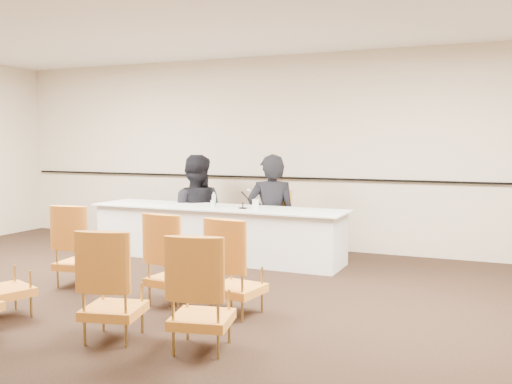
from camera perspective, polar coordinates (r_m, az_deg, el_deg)
floor at (r=5.65m, az=-11.76°, el=-12.21°), size 10.00×10.00×0.00m
wall_back at (r=8.97m, az=2.84°, el=4.01°), size 10.00×0.04×3.00m
wall_rail at (r=8.95m, az=2.74°, el=1.44°), size 9.80×0.04×0.03m
panel_table at (r=8.13m, az=-3.92°, el=-4.10°), size 3.74×0.90×0.75m
panelist_main at (r=8.35m, az=1.57°, el=-2.96°), size 0.83×0.68×1.97m
panelist_main_chair at (r=8.35m, az=1.57°, el=-3.13°), size 0.51×0.51×0.95m
panelist_second at (r=8.91m, az=-6.12°, el=-2.60°), size 1.14×1.01×1.97m
panelist_second_chair at (r=8.91m, az=-6.12°, el=-2.64°), size 0.51×0.51×0.95m
papers at (r=7.76m, az=-1.04°, el=-1.72°), size 0.34×0.29×0.00m
microphone at (r=7.78m, az=-1.33°, el=-0.69°), size 0.13×0.21×0.28m
water_bottle at (r=8.07m, az=-4.23°, el=-0.75°), size 0.08×0.08×0.21m
drinking_glass at (r=8.02m, az=-4.34°, el=-1.17°), size 0.08×0.08×0.10m
coffee_cup at (r=7.67m, az=-0.05°, el=-1.28°), size 0.12×0.12×0.14m
aud_chair_front_left at (r=6.92m, az=-17.22°, el=-5.08°), size 0.55×0.55×0.95m
aud_chair_front_mid at (r=5.93m, az=-8.18°, el=-6.58°), size 0.55×0.55×0.95m
aud_chair_front_right at (r=5.52m, az=-1.96°, el=-7.41°), size 0.56×0.56×0.95m
aud_chair_back_left at (r=5.94m, az=-23.98°, el=-6.96°), size 0.65×0.65×0.95m
aud_chair_back_mid at (r=4.99m, az=-14.07°, el=-8.90°), size 0.60×0.60×0.95m
aud_chair_back_right at (r=4.63m, az=-5.44°, el=-9.87°), size 0.59×0.59×0.95m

